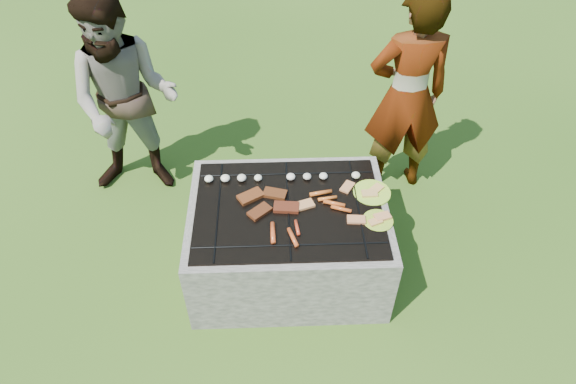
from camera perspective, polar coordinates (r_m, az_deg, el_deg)
The scene contains 10 objects.
lawn at distance 3.77m, azimuth 0.03°, elevation -8.22°, with size 60.00×60.00×0.00m, color #274912.
fire_pit at distance 3.55m, azimuth 0.03°, elevation -5.42°, with size 1.30×1.00×0.62m.
mushrooms at distance 3.48m, azimuth -1.59°, elevation 1.66°, with size 1.06×0.06×0.04m.
pork_slabs at distance 3.33m, azimuth -2.28°, elevation -1.09°, with size 0.41×0.30×0.02m.
sausages at distance 3.24m, azimuth 2.46°, elevation -2.56°, with size 0.52×0.48×0.03m.
bread_on_grate at distance 3.33m, azimuth 4.87°, elevation -1.36°, with size 0.45×0.40×0.02m.
plate_far at distance 3.45m, azimuth 9.31°, elevation -0.06°, with size 0.30×0.30×0.03m.
plate_near at distance 3.28m, azimuth 10.01°, elevation -3.08°, with size 0.23×0.23×0.03m.
cook at distance 3.98m, azimuth 13.06°, elevation 10.35°, with size 0.61×0.40×1.68m, color gray.
bystander at distance 4.03m, azimuth -17.54°, elevation 9.61°, with size 0.81×0.63×1.66m, color gray.
Camera 1 is at (-0.09, -2.31, 2.98)m, focal length 32.00 mm.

